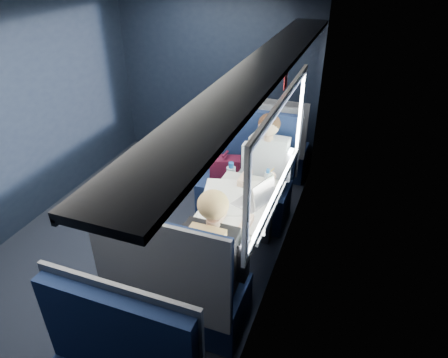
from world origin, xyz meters
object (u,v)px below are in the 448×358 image
(seat_bay_near, at_px, (246,181))
(seat_row_front, at_px, (268,148))
(table, at_px, (238,208))
(cup, at_px, (269,177))
(seat_bay_far, at_px, (179,290))
(bottle_small, at_px, (267,179))
(laptop, at_px, (258,197))
(woman, at_px, (216,253))
(man, at_px, (265,169))

(seat_bay_near, bearing_deg, seat_row_front, 89.30)
(table, bearing_deg, cup, 67.95)
(seat_bay_far, relative_size, bottle_small, 6.27)
(cup, bearing_deg, laptop, -90.54)
(woman, bearing_deg, bottle_small, 83.47)
(laptop, distance_m, bottle_small, 0.29)
(table, bearing_deg, man, 84.48)
(seat_bay_far, height_order, woman, woman)
(seat_row_front, height_order, bottle_small, seat_row_front)
(bottle_small, bearing_deg, man, 107.51)
(cup, bearing_deg, woman, -95.51)
(laptop, relative_size, cup, 4.12)
(seat_bay_near, distance_m, woman, 1.63)
(seat_bay_near, xyz_separation_m, man, (0.26, -0.17, 0.30))
(man, bearing_deg, seat_bay_far, -99.03)
(table, bearing_deg, seat_bay_far, -101.78)
(seat_row_front, relative_size, bottle_small, 5.78)
(seat_bay_far, distance_m, seat_row_front, 2.67)
(man, distance_m, woman, 1.41)
(table, distance_m, cup, 0.49)
(seat_bay_near, height_order, woman, woman)
(man, bearing_deg, cup, -66.84)
(seat_row_front, bearing_deg, table, -84.20)
(seat_row_front, xyz_separation_m, laptop, (0.36, -1.76, 0.40))
(table, distance_m, woman, 0.71)
(seat_row_front, height_order, cup, seat_row_front)
(man, relative_size, bottle_small, 6.58)
(woman, bearing_deg, cup, 84.49)
(table, distance_m, seat_bay_near, 0.92)
(laptop, height_order, bottle_small, laptop)
(seat_bay_near, distance_m, seat_bay_far, 1.75)
(seat_bay_far, height_order, seat_row_front, seat_bay_far)
(table, relative_size, seat_bay_near, 0.79)
(man, bearing_deg, woman, -90.00)
(man, distance_m, bottle_small, 0.41)
(table, bearing_deg, laptop, 10.84)
(seat_bay_near, height_order, seat_row_front, seat_bay_near)
(seat_bay_near, bearing_deg, bottle_small, -55.25)
(seat_bay_far, xyz_separation_m, seat_row_front, (0.00, 2.67, -0.00))
(table, height_order, bottle_small, bottle_small)
(bottle_small, bearing_deg, seat_bay_near, 124.75)
(table, xyz_separation_m, bottle_small, (0.19, 0.32, 0.17))
(man, relative_size, woman, 1.00)
(laptop, xyz_separation_m, bottle_small, (0.01, 0.29, 0.02))
(seat_row_front, relative_size, laptop, 3.07)
(man, xyz_separation_m, laptop, (0.11, -0.67, 0.09))
(table, relative_size, woman, 0.76)
(woman, xyz_separation_m, laptop, (0.11, 0.74, 0.08))
(seat_bay_near, xyz_separation_m, bottle_small, (0.38, -0.55, 0.41))
(man, bearing_deg, table, -95.52)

